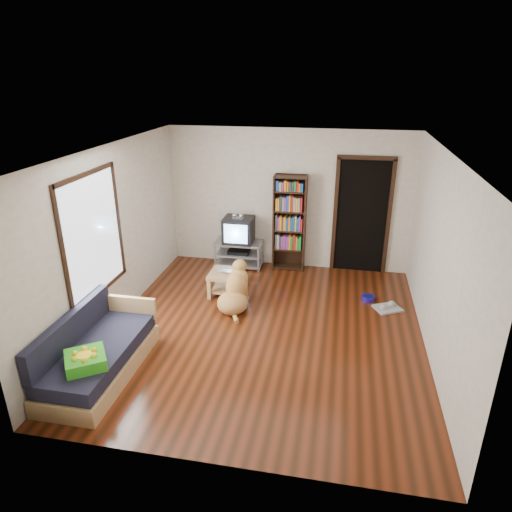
% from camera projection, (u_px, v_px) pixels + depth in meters
% --- Properties ---
extents(ground, '(5.00, 5.00, 0.00)m').
position_uv_depth(ground, '(265.00, 330.00, 6.68)').
color(ground, '#5C230F').
rests_on(ground, ground).
extents(ceiling, '(5.00, 5.00, 0.00)m').
position_uv_depth(ceiling, '(266.00, 151.00, 5.69)').
color(ceiling, white).
rests_on(ceiling, ground).
extents(wall_back, '(4.50, 0.00, 4.50)m').
position_uv_depth(wall_back, '(288.00, 200.00, 8.46)').
color(wall_back, silver).
rests_on(wall_back, ground).
extents(wall_front, '(4.50, 0.00, 4.50)m').
position_uv_depth(wall_front, '(216.00, 351.00, 3.91)').
color(wall_front, silver).
rests_on(wall_front, ground).
extents(wall_left, '(0.00, 5.00, 5.00)m').
position_uv_depth(wall_left, '(112.00, 237.00, 6.58)').
color(wall_left, silver).
rests_on(wall_left, ground).
extents(wall_right, '(0.00, 5.00, 5.00)m').
position_uv_depth(wall_right, '(440.00, 260.00, 5.79)').
color(wall_right, silver).
rests_on(wall_right, ground).
extents(green_cushion, '(0.60, 0.60, 0.14)m').
position_uv_depth(green_cushion, '(86.00, 360.00, 5.16)').
color(green_cushion, green).
rests_on(green_cushion, sofa).
extents(laptop, '(0.33, 0.23, 0.02)m').
position_uv_depth(laptop, '(226.00, 272.00, 7.59)').
color(laptop, silver).
rests_on(laptop, coffee_table).
extents(dog_bowl, '(0.22, 0.22, 0.08)m').
position_uv_depth(dog_bowl, '(368.00, 298.00, 7.53)').
color(dog_bowl, navy).
rests_on(dog_bowl, ground).
extents(grey_rag, '(0.50, 0.47, 0.03)m').
position_uv_depth(grey_rag, '(388.00, 308.00, 7.26)').
color(grey_rag, '#ABABAB').
rests_on(grey_rag, ground).
extents(window, '(0.03, 1.46, 1.70)m').
position_uv_depth(window, '(93.00, 236.00, 6.05)').
color(window, white).
rests_on(window, wall_left).
extents(doorway, '(1.03, 0.05, 2.19)m').
position_uv_depth(doorway, '(362.00, 214.00, 8.27)').
color(doorway, black).
rests_on(doorway, wall_back).
extents(tv_stand, '(0.90, 0.45, 0.50)m').
position_uv_depth(tv_stand, '(239.00, 253.00, 8.78)').
color(tv_stand, '#99999E').
rests_on(tv_stand, ground).
extents(crt_tv, '(0.55, 0.52, 0.58)m').
position_uv_depth(crt_tv, '(239.00, 229.00, 8.62)').
color(crt_tv, black).
rests_on(crt_tv, tv_stand).
extents(bookshelf, '(0.60, 0.30, 1.80)m').
position_uv_depth(bookshelf, '(290.00, 218.00, 8.42)').
color(bookshelf, black).
rests_on(bookshelf, ground).
extents(sofa, '(0.80, 1.80, 0.80)m').
position_uv_depth(sofa, '(97.00, 355.00, 5.65)').
color(sofa, tan).
rests_on(sofa, ground).
extents(coffee_table, '(0.55, 0.55, 0.40)m').
position_uv_depth(coffee_table, '(226.00, 279.00, 7.67)').
color(coffee_table, tan).
rests_on(coffee_table, ground).
extents(dog, '(0.54, 0.95, 0.78)m').
position_uv_depth(dog, '(236.00, 291.00, 7.22)').
color(dog, '#C0854A').
rests_on(dog, ground).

